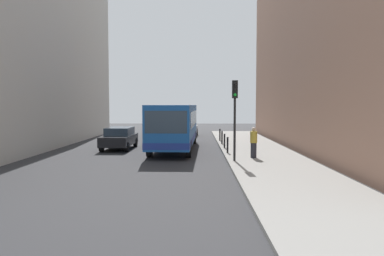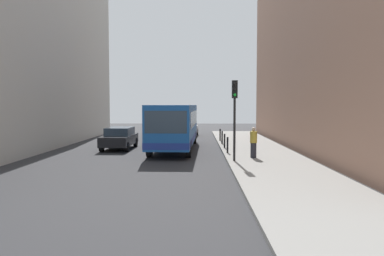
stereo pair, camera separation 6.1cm
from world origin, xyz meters
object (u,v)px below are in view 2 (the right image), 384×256
Objects in this scene: traffic_light at (235,105)px; pedestrian_near_signal at (254,143)px; bollard_near at (228,145)px; bollard_mid at (225,141)px; bollard_farthest at (220,135)px; bollard_far at (222,137)px; car_behind_bus at (188,128)px; bus at (175,124)px; car_beside_bus at (120,138)px.

pedestrian_near_signal is (1.15, 1.19, -2.03)m from traffic_light.
pedestrian_near_signal reaches higher than bollard_near.
bollard_mid is 5.21m from bollard_farthest.
bollard_mid is 1.00× the size of bollard_far.
car_behind_bus reaches higher than bollard_near.
traffic_light is (3.40, -6.27, 1.28)m from bus.
bollard_near is (7.11, -3.12, -0.16)m from car_beside_bus.
pedestrian_near_signal is at bearing 46.04° from traffic_light.
bollard_near is at bearing -100.26° from pedestrian_near_signal.
bollard_mid is 4.83m from pedestrian_near_signal.
bus is 4.10m from bollard_far.
bus is 4.62m from bollard_near.
bollard_near is at bearing 157.36° from car_beside_bus.
car_behind_bus is 4.72× the size of bollard_mid.
car_beside_bus reaches higher than bollard_mid.
traffic_light is at bearing 4.45° from pedestrian_near_signal.
car_beside_bus is at bearing 156.27° from bollard_near.
bollard_mid is 1.00× the size of bollard_farthest.
bollard_mid is at bearing 90.98° from traffic_light.
traffic_light is (2.87, -17.40, 2.22)m from car_behind_bus.
car_behind_bus is at bearing -90.97° from bus.
bollard_near is at bearing -90.00° from bollard_far.
pedestrian_near_signal is at bearing -74.99° from bollard_mid.
pedestrian_near_signal is (4.02, -16.21, 0.19)m from car_behind_bus.
car_behind_bus is at bearing 99.38° from traffic_light.
traffic_light is 4.32× the size of bollard_mid.
car_behind_bus is 16.70m from pedestrian_near_signal.
bus is at bearing 172.53° from bollard_mid.
bollard_far is (7.11, 2.08, -0.16)m from car_beside_bus.
bollard_farthest is (0.00, 5.21, 0.00)m from bollard_mid.
pedestrian_near_signal reaches higher than bollard_far.
car_beside_bus is (-3.81, 0.09, -0.94)m from bus.
pedestrian_near_signal is (1.25, -9.86, 0.35)m from bollard_farthest.
bollard_mid is (-0.10, 5.84, -2.38)m from traffic_light.
car_behind_bus is 17.77m from traffic_light.
car_beside_bus reaches higher than bollard_farthest.
bollard_farthest is (0.00, 7.81, 0.00)m from bollard_near.
traffic_light is at bearing 102.20° from car_behind_bus.
car_beside_bus reaches higher than bollard_near.
bus is 2.50× the size of car_beside_bus.
car_beside_bus is 11.86m from car_behind_bus.
bus is 11.68× the size of bollard_mid.
traffic_light reaches higher than car_beside_bus.
bollard_farthest is (7.11, 4.68, -0.16)m from car_beside_bus.
pedestrian_near_signal reaches higher than bollard_mid.
bollard_near is (2.77, -14.16, -0.16)m from car_behind_bus.
car_beside_bus is 8.52m from bollard_farthest.
car_behind_bus is 6.93m from bollard_farthest.
bollard_farthest is at bearing 90.00° from bollard_far.
bollard_farthest is at bearing -124.38° from pedestrian_near_signal.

